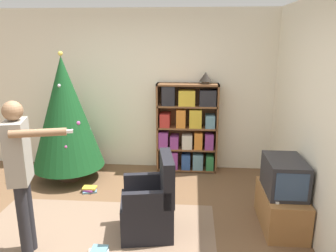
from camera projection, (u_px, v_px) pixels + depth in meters
The scene contains 13 objects.
ground_plane at pixel (110, 243), 3.55m from camera, with size 14.00×14.00×0.00m, color brown.
wall_back at pixel (141, 91), 5.42m from camera, with size 8.00×0.10×2.60m.
area_rug at pixel (92, 242), 3.55m from camera, with size 2.69×1.81×0.01m.
bookshelf at pixel (187, 128), 5.31m from camera, with size 0.98×0.27×1.45m.
tv_stand at pixel (281, 209), 3.82m from camera, with size 0.45×0.84×0.44m.
television at pixel (284, 176), 3.71m from camera, with size 0.41×0.61×0.39m.
game_remote at pixel (276, 201), 3.53m from camera, with size 0.04×0.12×0.02m.
christmas_tree at pixel (65, 113), 4.90m from camera, with size 1.08×1.08×1.97m.
armchair at pixel (150, 207), 3.65m from camera, with size 0.66×0.65×0.92m.
standing_person at pixel (21, 168), 3.12m from camera, with size 0.70×0.45×1.60m.
table_lamp at pixel (206, 77), 5.08m from camera, with size 0.20×0.20×0.18m.
book_pile_near_tree at pixel (90, 189), 4.71m from camera, with size 0.23×0.20×0.07m.
book_pile_by_chair at pixel (99, 251), 3.36m from camera, with size 0.23×0.18×0.06m.
Camera 1 is at (0.86, -3.04, 2.15)m, focal length 35.00 mm.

